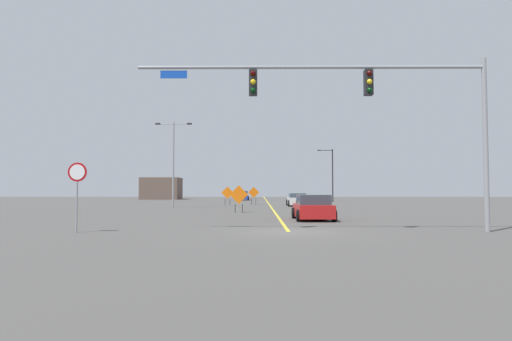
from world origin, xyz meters
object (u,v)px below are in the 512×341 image
(construction_sign_left_lane, at_px, (239,196))
(street_lamp_near_right, at_px, (331,172))
(construction_sign_right_shoulder, at_px, (254,193))
(car_red_far, at_px, (313,208))
(traffic_signal_assembly, at_px, (366,98))
(car_white_near, at_px, (297,200))
(construction_sign_left_shoulder, at_px, (227,193))
(car_orange_passing, at_px, (308,202))
(street_lamp_mid_right, at_px, (173,157))
(car_blue_mid, at_px, (243,196))
(stop_sign, at_px, (77,183))

(construction_sign_left_lane, bearing_deg, street_lamp_near_right, 67.20)
(construction_sign_right_shoulder, relative_size, car_red_far, 0.53)
(traffic_signal_assembly, distance_m, construction_sign_left_lane, 16.32)
(car_white_near, xyz_separation_m, car_red_far, (-0.95, -20.83, 0.04))
(construction_sign_left_shoulder, height_order, car_white_near, construction_sign_left_shoulder)
(construction_sign_left_lane, height_order, car_white_near, construction_sign_left_lane)
(car_orange_passing, bearing_deg, car_white_near, 96.96)
(car_white_near, distance_m, car_orange_passing, 5.04)
(street_lamp_mid_right, height_order, car_orange_passing, street_lamp_mid_right)
(construction_sign_left_lane, bearing_deg, street_lamp_mid_right, 129.05)
(car_blue_mid, bearing_deg, car_red_far, -82.94)
(street_lamp_mid_right, bearing_deg, car_blue_mid, 79.76)
(car_orange_passing, bearing_deg, stop_sign, -117.26)
(traffic_signal_assembly, distance_m, car_blue_mid, 53.16)
(construction_sign_left_lane, distance_m, car_red_far, 9.09)
(street_lamp_near_right, height_order, car_blue_mid, street_lamp_near_right)
(street_lamp_near_right, distance_m, construction_sign_left_shoulder, 18.63)
(traffic_signal_assembly, xyz_separation_m, car_red_far, (-1.36, 6.76, -4.81))
(construction_sign_right_shoulder, distance_m, construction_sign_left_lane, 17.20)
(construction_sign_left_lane, distance_m, car_white_near, 14.10)
(car_white_near, xyz_separation_m, car_blue_mid, (-6.62, 24.89, 0.07))
(construction_sign_left_shoulder, xyz_separation_m, construction_sign_right_shoulder, (2.84, 2.22, 0.00))
(car_white_near, bearing_deg, construction_sign_left_lane, -112.95)
(stop_sign, height_order, car_red_far, stop_sign)
(construction_sign_left_lane, relative_size, car_white_near, 0.45)
(traffic_signal_assembly, distance_m, stop_sign, 12.18)
(street_lamp_near_right, height_order, car_red_far, street_lamp_near_right)
(street_lamp_mid_right, relative_size, car_blue_mid, 1.92)
(street_lamp_mid_right, relative_size, car_orange_passing, 1.96)
(street_lamp_near_right, distance_m, street_lamp_mid_right, 26.56)
(traffic_signal_assembly, bearing_deg, car_blue_mid, 97.62)
(construction_sign_right_shoulder, bearing_deg, traffic_signal_assembly, -81.09)
(construction_sign_left_lane, relative_size, car_orange_passing, 0.50)
(construction_sign_left_shoulder, xyz_separation_m, car_white_near, (7.42, -1.98, -0.66))
(street_lamp_mid_right, distance_m, car_red_far, 19.79)
(car_orange_passing, bearing_deg, street_lamp_mid_right, 179.68)
(traffic_signal_assembly, bearing_deg, construction_sign_right_shoulder, 98.91)
(car_red_far, bearing_deg, car_orange_passing, 84.35)
(traffic_signal_assembly, xyz_separation_m, construction_sign_left_lane, (-5.90, 14.62, -4.22))
(construction_sign_right_shoulder, height_order, car_white_near, construction_sign_right_shoulder)
(traffic_signal_assembly, height_order, car_white_near, traffic_signal_assembly)
(car_red_far, bearing_deg, stop_sign, -145.08)
(traffic_signal_assembly, bearing_deg, car_red_far, 101.35)
(construction_sign_left_lane, xyz_separation_m, car_blue_mid, (-1.13, 37.86, -0.56))
(construction_sign_right_shoulder, xyz_separation_m, car_orange_passing, (5.19, -9.21, -0.70))
(construction_sign_right_shoulder, bearing_deg, car_orange_passing, -60.59)
(street_lamp_near_right, distance_m, construction_sign_right_shoulder, 15.09)
(car_white_near, relative_size, car_blue_mid, 1.09)
(traffic_signal_assembly, distance_m, car_orange_passing, 23.11)
(car_blue_mid, xyz_separation_m, car_red_far, (5.66, -45.72, -0.03))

